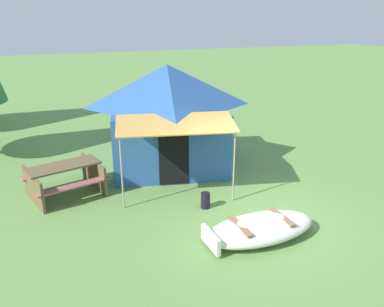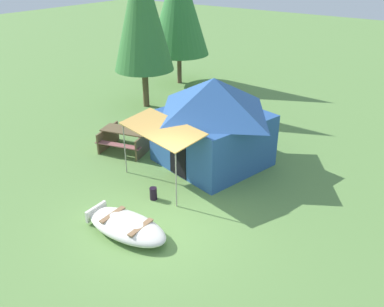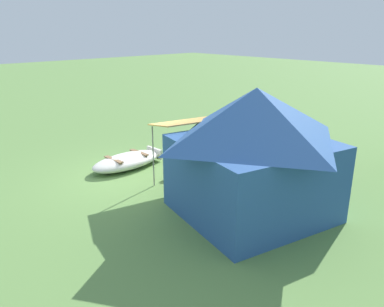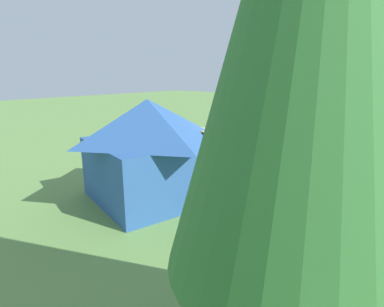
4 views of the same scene
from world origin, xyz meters
The scene contains 8 objects.
ground_plane centered at (0.00, 0.00, 0.00)m, with size 80.00×80.00×0.00m, color #638D46.
beached_rowboat centered at (-0.39, -0.85, 0.22)m, with size 2.39×1.16×0.42m.
canvas_cabin_tent centered at (-0.78, 3.62, 1.51)m, with size 3.92×4.81×2.91m.
picnic_table centered at (-3.77, 2.62, 0.48)m, with size 2.00×1.80×0.78m.
cooler_box centered at (-2.12, 2.75, 0.17)m, with size 0.51×0.37×0.34m, color #328F58.
fuel_can centered at (-0.87, 0.73, 0.18)m, with size 0.21×0.21×0.37m, color black.
pine_tree_back_left centered at (-6.28, 6.47, 4.16)m, with size 2.60×2.60×6.63m.
pine_tree_back_right centered at (-7.30, 10.27, 3.98)m, with size 3.09×3.09×6.40m.
Camera 2 is at (5.81, -6.54, 6.38)m, focal length 37.88 mm.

